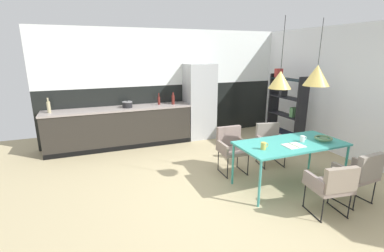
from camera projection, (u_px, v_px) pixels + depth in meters
ground_plane at (234, 196)px, 4.15m from camera, size 8.77×8.77×0.00m
back_wall_splashback_dark at (170, 111)px, 6.95m from camera, size 6.09×0.12×1.33m
back_wall_panel_upper at (169, 57)px, 6.60m from camera, size 6.09×0.12×1.33m
side_wall_right at (383, 98)px, 4.86m from camera, size 0.12×6.75×2.65m
kitchen_counter at (120, 127)px, 6.23m from camera, size 3.23×0.63×0.90m
refrigerator_column at (200, 101)px, 6.80m from camera, size 0.70×0.60×1.84m
dining_table at (291, 145)px, 4.31m from camera, size 1.72×0.82×0.74m
armchair_corner_seat at (270, 139)px, 5.25m from camera, size 0.56×0.55×0.78m
armchair_far_side at (333, 183)px, 3.53m from camera, size 0.55×0.54×0.75m
armchair_near_window at (231, 144)px, 4.89m from camera, size 0.50×0.49×0.82m
armchair_facing_counter at (361, 171)px, 3.82m from camera, size 0.51×0.49×0.79m
fruit_bowl at (323, 138)px, 4.37m from camera, size 0.28×0.28×0.07m
open_book at (294, 146)px, 4.15m from camera, size 0.30×0.24×0.02m
mug_tall_blue at (303, 139)px, 4.34m from camera, size 0.12×0.07×0.10m
mug_glass_clear at (264, 146)px, 4.00m from camera, size 0.12×0.08×0.11m
cooking_pot at (127, 105)px, 6.13m from camera, size 0.23×0.23×0.16m
bottle_wine_green at (173, 99)px, 6.49m from camera, size 0.07×0.07×0.29m
bottle_vinegar_dark at (49, 107)px, 5.60m from camera, size 0.07×0.07×0.31m
bottle_spice_small at (159, 100)px, 6.46m from camera, size 0.06×0.06×0.28m
open_shelf_unit at (286, 105)px, 6.41m from camera, size 0.30×1.00×1.73m
pendant_lamp_over_table_near at (280, 80)px, 3.88m from camera, size 0.32×0.32×0.99m
pendant_lamp_over_table_far at (317, 75)px, 4.12m from camera, size 0.39×0.39×0.98m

